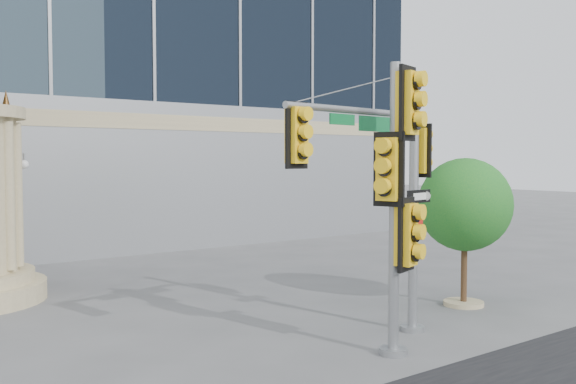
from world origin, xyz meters
TOP-DOWN VIEW (x-y plane):
  - ground at (0.00, 0.00)m, footprint 120.00×120.00m
  - main_signal_pole at (0.39, -0.19)m, footprint 4.34×1.00m
  - secondary_signal_pole at (-0.21, -1.12)m, footprint 1.04×0.74m
  - street_tree at (4.32, 0.83)m, footprint 2.42×2.37m

SIDE VIEW (x-z plane):
  - ground at x=0.00m, z-range 0.00..0.00m
  - street_tree at x=4.32m, z-range 0.60..4.37m
  - secondary_signal_pole at x=-0.21m, z-range 0.49..6.05m
  - main_signal_pole at x=0.39m, z-range 0.67..6.29m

